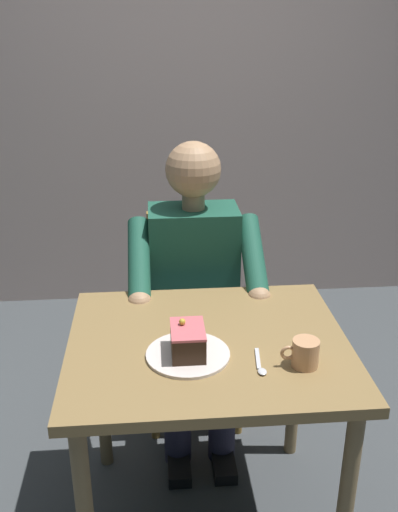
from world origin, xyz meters
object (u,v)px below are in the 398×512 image
(dining_table, at_px, (208,368))
(dessert_spoon, at_px, (260,366))
(cake_slice, at_px, (188,340))
(chair, at_px, (192,306))
(coffee_cup, at_px, (305,353))
(seated_person, at_px, (195,291))

(dining_table, xyz_separation_m, dessert_spoon, (-0.14, 0.16, 0.11))
(cake_slice, height_order, dessert_spoon, cake_slice)
(dining_table, xyz_separation_m, chair, (0.00, -0.70, -0.14))
(dessert_spoon, bearing_deg, cake_slice, -20.23)
(chair, xyz_separation_m, coffee_cup, (-0.27, 0.86, 0.29))
(dining_table, height_order, seated_person, seated_person)
(seated_person, bearing_deg, dining_table, 90.00)
(cake_slice, bearing_deg, dessert_spoon, 159.77)
(seated_person, height_order, dessert_spoon, seated_person)
(dining_table, relative_size, seated_person, 0.71)
(cake_slice, height_order, coffee_cup, cake_slice)
(coffee_cup, bearing_deg, seated_person, -68.98)
(chair, height_order, cake_slice, chair)
(dining_table, xyz_separation_m, coffee_cup, (-0.27, 0.16, 0.15))
(coffee_cup, relative_size, dessert_spoon, 0.80)
(dining_table, relative_size, dessert_spoon, 6.17)
(dining_table, height_order, chair, chair)
(dessert_spoon, bearing_deg, seated_person, -78.73)
(dining_table, relative_size, coffee_cup, 7.75)
(chair, bearing_deg, coffee_cup, 107.12)
(cake_slice, bearing_deg, chair, -95.12)
(seated_person, height_order, coffee_cup, seated_person)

